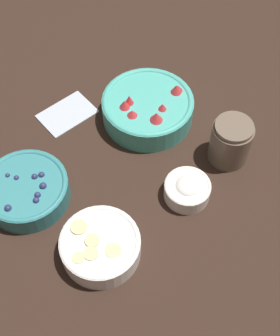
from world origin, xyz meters
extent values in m
plane|color=black|center=(0.00, 0.00, 0.00)|extent=(4.00, 4.00, 0.00)
cylinder|color=#47AD9E|center=(-0.12, -0.08, 0.03)|extent=(0.22, 0.22, 0.06)
torus|color=#47AD9E|center=(-0.12, -0.08, 0.06)|extent=(0.22, 0.22, 0.02)
cylinder|color=red|center=(-0.12, -0.08, 0.05)|extent=(0.17, 0.17, 0.02)
cone|color=red|center=(-0.06, -0.06, 0.07)|extent=(0.04, 0.04, 0.02)
cone|color=red|center=(-0.19, -0.06, 0.07)|extent=(0.03, 0.03, 0.03)
cone|color=red|center=(-0.10, -0.02, 0.07)|extent=(0.05, 0.05, 0.03)
cone|color=red|center=(-0.13, -0.04, 0.07)|extent=(0.03, 0.03, 0.02)
cone|color=red|center=(-0.06, -0.09, 0.07)|extent=(0.04, 0.04, 0.03)
cone|color=red|center=(-0.19, -0.07, 0.07)|extent=(0.04, 0.04, 0.02)
cone|color=red|center=(-0.08, -0.09, 0.07)|extent=(0.03, 0.03, 0.03)
cylinder|color=teal|center=(0.22, -0.03, 0.02)|extent=(0.18, 0.18, 0.05)
torus|color=teal|center=(0.22, -0.03, 0.05)|extent=(0.18, 0.18, 0.01)
cylinder|color=navy|center=(0.22, -0.03, 0.04)|extent=(0.15, 0.15, 0.01)
sphere|color=navy|center=(0.28, 0.01, 0.05)|extent=(0.02, 0.02, 0.02)
sphere|color=navy|center=(0.22, 0.02, 0.05)|extent=(0.01, 0.01, 0.01)
sphere|color=navy|center=(0.18, -0.03, 0.05)|extent=(0.01, 0.01, 0.01)
sphere|color=navy|center=(0.20, -0.03, 0.05)|extent=(0.01, 0.01, 0.01)
sphere|color=navy|center=(0.21, 0.01, 0.05)|extent=(0.01, 0.01, 0.01)
sphere|color=navy|center=(0.23, -0.05, 0.05)|extent=(0.01, 0.01, 0.01)
sphere|color=navy|center=(0.19, 0.00, 0.05)|extent=(0.02, 0.02, 0.02)
sphere|color=navy|center=(0.24, -0.06, 0.05)|extent=(0.01, 0.01, 0.01)
cylinder|color=white|center=(0.15, 0.17, 0.03)|extent=(0.16, 0.16, 0.05)
torus|color=white|center=(0.15, 0.17, 0.05)|extent=(0.16, 0.16, 0.01)
cylinder|color=beige|center=(0.15, 0.17, 0.04)|extent=(0.13, 0.13, 0.02)
cylinder|color=beige|center=(0.17, 0.12, 0.05)|extent=(0.03, 0.03, 0.01)
cylinder|color=beige|center=(0.14, 0.20, 0.05)|extent=(0.03, 0.03, 0.00)
cylinder|color=beige|center=(0.17, 0.16, 0.05)|extent=(0.03, 0.03, 0.01)
cylinder|color=beige|center=(0.21, 0.18, 0.05)|extent=(0.02, 0.02, 0.01)
cylinder|color=beige|center=(0.18, 0.19, 0.05)|extent=(0.03, 0.03, 0.01)
cylinder|color=white|center=(-0.07, 0.15, 0.02)|extent=(0.10, 0.10, 0.04)
torus|color=white|center=(-0.07, 0.15, 0.04)|extent=(0.10, 0.10, 0.01)
cylinder|color=white|center=(-0.07, 0.15, 0.03)|extent=(0.08, 0.08, 0.01)
ellipsoid|color=white|center=(-0.07, 0.15, 0.04)|extent=(0.05, 0.05, 0.02)
cylinder|color=brown|center=(-0.21, 0.12, 0.05)|extent=(0.09, 0.09, 0.10)
cylinder|color=#512D1E|center=(-0.21, 0.12, 0.04)|extent=(0.07, 0.07, 0.07)
cylinder|color=brown|center=(-0.21, 0.12, 0.10)|extent=(0.08, 0.08, 0.01)
cube|color=#B2BCC6|center=(0.05, -0.19, 0.00)|extent=(0.14, 0.11, 0.01)
camera|label=1|loc=(0.30, 0.54, 0.88)|focal=50.00mm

